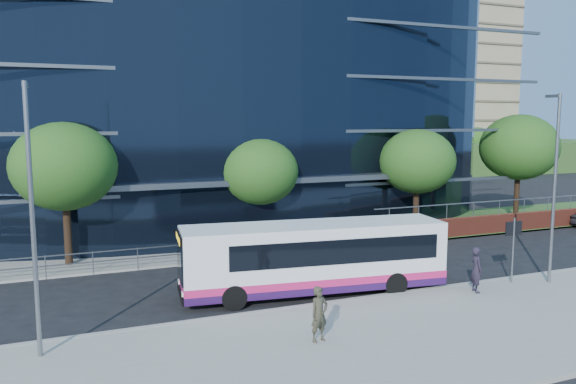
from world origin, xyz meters
name	(u,v)px	position (x,y,z in m)	size (l,w,h in m)	color
ground	(401,287)	(0.00, 0.00, 0.00)	(200.00, 200.00, 0.00)	black
pavement_near	(483,325)	(0.00, -5.00, 0.07)	(80.00, 8.00, 0.15)	gray
kerb	(415,292)	(0.00, -1.00, 0.08)	(80.00, 0.25, 0.16)	gray
yellow_line_outer	(412,292)	(0.00, -0.80, 0.01)	(80.00, 0.08, 0.01)	gold
yellow_line_inner	(410,291)	(0.00, -0.65, 0.01)	(80.00, 0.08, 0.01)	gold
far_forecourt	(201,245)	(-6.00, 11.00, 0.05)	(50.00, 8.00, 0.10)	gray
glass_office	(194,107)	(-4.00, 20.85, 8.00)	(44.00, 23.10, 16.00)	black
guard_railings	(180,250)	(-8.00, 7.00, 0.82)	(24.00, 0.05, 1.10)	slate
apartment_block	(370,93)	(32.00, 57.21, 11.11)	(60.00, 42.00, 30.00)	#2D511E
street_sign	(513,236)	(4.50, -1.59, 2.15)	(0.85, 0.09, 2.80)	slate
tree_far_a	(64,167)	(-13.00, 9.00, 4.86)	(4.95, 4.95, 6.98)	black
tree_far_b	(260,172)	(-3.00, 9.50, 4.21)	(4.29, 4.29, 6.05)	black
tree_far_c	(417,162)	(7.00, 9.00, 4.54)	(4.62, 4.62, 6.51)	black
tree_far_d	(519,147)	(16.00, 10.00, 5.19)	(5.28, 5.28, 7.44)	black
tree_dist_e	(384,140)	(24.00, 40.00, 4.54)	(4.62, 4.62, 6.51)	black
tree_dist_f	(477,141)	(40.00, 42.00, 4.21)	(4.29, 4.29, 6.05)	black
streetlight_west	(32,213)	(-14.00, -2.17, 4.44)	(0.15, 0.77, 8.00)	slate
streetlight_east	(554,183)	(6.00, -2.17, 4.44)	(0.15, 0.77, 8.00)	slate
city_bus	(316,257)	(-3.73, 0.56, 1.54)	(10.96, 3.73, 2.91)	white
pedestrian	(476,270)	(2.15, -2.10, 1.08)	(0.68, 0.44, 1.85)	black
pedestrian_b	(319,314)	(-5.91, -4.30, 1.03)	(0.64, 0.42, 1.76)	#393728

